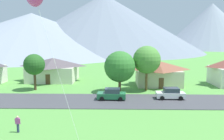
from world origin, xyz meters
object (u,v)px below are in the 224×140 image
object	(u,v)px
house_rightmost	(53,69)
tree_center	(120,67)
watcher_person	(18,124)
house_right_center	(158,73)
tree_near_left	(34,65)
parked_car_green_mid_west	(112,94)
parked_car_white_west_end	(171,94)
tree_left_of_center	(147,60)

from	to	relation	value
house_rightmost	tree_center	distance (m)	17.52
watcher_person	house_right_center	bearing A→B (deg)	52.39
house_rightmost	tree_near_left	size ratio (longest dim) A/B	1.64
house_right_center	parked_car_green_mid_west	size ratio (longest dim) A/B	2.09
house_rightmost	parked_car_green_mid_west	world-z (taller)	house_rightmost
house_right_center	tree_near_left	xyz separation A→B (m)	(-22.44, -4.68, 2.05)
tree_near_left	parked_car_green_mid_west	distance (m)	15.49
tree_near_left	watcher_person	bearing A→B (deg)	-75.21
house_right_center	watcher_person	distance (m)	28.94
house_rightmost	parked_car_white_west_end	xyz separation A→B (m)	(21.74, -14.47, -1.68)
house_rightmost	tree_near_left	bearing A→B (deg)	-95.04
house_right_center	watcher_person	xyz separation A→B (m)	(-17.64, -22.89, -1.59)
parked_car_white_west_end	tree_near_left	bearing A→B (deg)	165.93
house_right_center	house_rightmost	size ratio (longest dim) A/B	0.85
tree_center	watcher_person	bearing A→B (deg)	-120.98
tree_center	parked_car_green_mid_west	distance (m)	6.15
house_rightmost	tree_left_of_center	xyz separation A→B (m)	(18.82, -8.66, 2.84)
house_rightmost	tree_near_left	xyz separation A→B (m)	(-0.78, -8.83, 1.97)
tree_center	parked_car_white_west_end	xyz separation A→B (m)	(7.60, -4.29, -3.51)
house_rightmost	parked_car_green_mid_west	size ratio (longest dim) A/B	2.46
tree_near_left	tree_center	distance (m)	14.99
house_right_center	tree_center	size ratio (longest dim) A/B	1.27
tree_center	tree_near_left	bearing A→B (deg)	174.82
house_right_center	parked_car_white_west_end	distance (m)	10.45
parked_car_green_mid_west	tree_left_of_center	bearing A→B (deg)	47.37
tree_near_left	parked_car_white_west_end	xyz separation A→B (m)	(22.52, -5.64, -3.65)
tree_center	parked_car_white_west_end	distance (m)	9.40
parked_car_white_west_end	tree_center	bearing A→B (deg)	150.54
parked_car_white_west_end	parked_car_green_mid_west	distance (m)	8.85
tree_near_left	tree_left_of_center	xyz separation A→B (m)	(19.60, 0.17, 0.88)
house_right_center	parked_car_white_west_end	size ratio (longest dim) A/B	2.10
tree_left_of_center	tree_near_left	bearing A→B (deg)	-179.51
house_rightmost	parked_car_green_mid_west	distance (m)	19.93
house_rightmost	tree_center	size ratio (longest dim) A/B	1.49
parked_car_green_mid_west	tree_center	bearing A→B (deg)	75.91
tree_center	watcher_person	xyz separation A→B (m)	(-10.12, -16.86, -3.50)
tree_left_of_center	house_right_center	bearing A→B (deg)	57.85
house_rightmost	parked_car_white_west_end	size ratio (longest dim) A/B	2.47
house_right_center	house_rightmost	bearing A→B (deg)	169.17
tree_near_left	parked_car_white_west_end	bearing A→B (deg)	-14.07
watcher_person	house_rightmost	bearing A→B (deg)	98.47
tree_near_left	parked_car_green_mid_west	xyz separation A→B (m)	(13.70, -6.25, -3.65)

